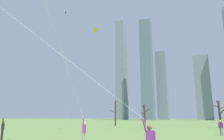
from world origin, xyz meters
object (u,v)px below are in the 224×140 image
at_px(distant_kite_drifting_right_blue, 66,24).
at_px(bare_tree_left_of_center, 145,114).
at_px(distant_kite_high_overhead_yellow, 93,37).
at_px(kite_flyer_far_back_white, 17,64).
at_px(bare_tree_center, 220,113).
at_px(bare_tree_rightmost, 115,112).
at_px(bystander_watching_nearby, 221,127).
at_px(kite_flyer_midfield_center_red, 105,103).
at_px(kite_flyer_foreground_left_pink, 76,106).

bearing_deg(distant_kite_drifting_right_blue, bare_tree_left_of_center, 20.35).
bearing_deg(distant_kite_high_overhead_yellow, kite_flyer_far_back_white, -81.11).
bearing_deg(bare_tree_center, bare_tree_left_of_center, 168.07).
relative_size(distant_kite_drifting_right_blue, bare_tree_rightmost, 5.26).
bearing_deg(bare_tree_left_of_center, distant_kite_high_overhead_yellow, -104.86).
distance_m(distant_kite_high_overhead_yellow, distant_kite_drifting_right_blue, 19.36).
distance_m(bystander_watching_nearby, distant_kite_high_overhead_yellow, 24.02).
bearing_deg(kite_flyer_midfield_center_red, kite_flyer_foreground_left_pink, 139.03).
xyz_separation_m(distant_kite_drifting_right_blue, bare_tree_left_of_center, (17.99, 6.67, -22.57)).
xyz_separation_m(kite_flyer_foreground_left_pink, distant_kite_high_overhead_yellow, (-8.97, 18.82, 13.10)).
relative_size(kite_flyer_midfield_center_red, distant_kite_high_overhead_yellow, 0.95).
distance_m(kite_flyer_midfield_center_red, kite_flyer_far_back_white, 10.83).
bearing_deg(bare_tree_center, bare_tree_rightmost, -179.49).
bearing_deg(distant_kite_drifting_right_blue, distant_kite_high_overhead_yellow, -37.48).
bearing_deg(bare_tree_rightmost, kite_flyer_midfield_center_red, -68.85).
xyz_separation_m(kite_flyer_far_back_white, bystander_watching_nearby, (15.40, 13.41, -5.28)).
height_order(kite_flyer_midfield_center_red, bystander_watching_nearby, kite_flyer_midfield_center_red).
height_order(distant_kite_high_overhead_yellow, bare_tree_left_of_center, distant_kite_high_overhead_yellow).
bearing_deg(kite_flyer_midfield_center_red, bare_tree_center, 78.66).
relative_size(bare_tree_rightmost, bare_tree_center, 1.12).
bearing_deg(kite_flyer_foreground_left_pink, bare_tree_left_of_center, 97.10).
height_order(kite_flyer_far_back_white, bare_tree_left_of_center, kite_flyer_far_back_white).
xyz_separation_m(kite_flyer_foreground_left_pink, bare_tree_rightmost, (-10.26, 32.46, 0.26)).
height_order(bystander_watching_nearby, distant_kite_high_overhead_yellow, distant_kite_high_overhead_yellow).
distance_m(distant_kite_drifting_right_blue, bare_tree_left_of_center, 29.62).
bearing_deg(distant_kite_high_overhead_yellow, bare_tree_rightmost, 95.37).
bearing_deg(kite_flyer_midfield_center_red, kite_flyer_far_back_white, 159.61).
distance_m(kite_flyer_foreground_left_pink, bare_tree_rightmost, 34.04).
relative_size(kite_flyer_foreground_left_pink, bare_tree_left_of_center, 3.40).
relative_size(bystander_watching_nearby, distant_kite_drifting_right_blue, 0.06).
distance_m(kite_flyer_foreground_left_pink, kite_flyer_far_back_white, 7.09).
height_order(bystander_watching_nearby, bare_tree_rightmost, bare_tree_rightmost).
bearing_deg(kite_flyer_foreground_left_pink, kite_flyer_far_back_white, 174.81).
bearing_deg(bare_tree_rightmost, distant_kite_high_overhead_yellow, -84.63).
relative_size(kite_flyer_far_back_white, distant_kite_drifting_right_blue, 0.71).
bearing_deg(bystander_watching_nearby, bare_tree_rightmost, 136.58).
bearing_deg(kite_flyer_midfield_center_red, bystander_watching_nearby, 71.06).
bearing_deg(bare_tree_rightmost, distant_kite_drifting_right_blue, -164.84).
relative_size(kite_flyer_foreground_left_pink, distant_kite_high_overhead_yellow, 0.91).
height_order(kite_flyer_midfield_center_red, bare_tree_center, kite_flyer_midfield_center_red).
bearing_deg(bare_tree_left_of_center, kite_flyer_far_back_white, -92.68).
bearing_deg(distant_kite_drifting_right_blue, kite_flyer_foreground_left_pink, -52.40).
bearing_deg(bare_tree_rightmost, kite_flyer_foreground_left_pink, -72.46).
bearing_deg(bare_tree_left_of_center, distant_kite_drifting_right_blue, -159.65).
relative_size(kite_flyer_far_back_white, bare_tree_rightmost, 3.73).
bearing_deg(bare_tree_rightmost, bystander_watching_nearby, -43.42).
bearing_deg(distant_kite_high_overhead_yellow, bare_tree_center, 35.21).
bearing_deg(kite_flyer_far_back_white, bare_tree_center, 62.47).
distance_m(distant_kite_drifting_right_blue, bare_tree_rightmost, 25.49).
distance_m(kite_flyer_foreground_left_pink, bystander_watching_nearby, 16.86).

